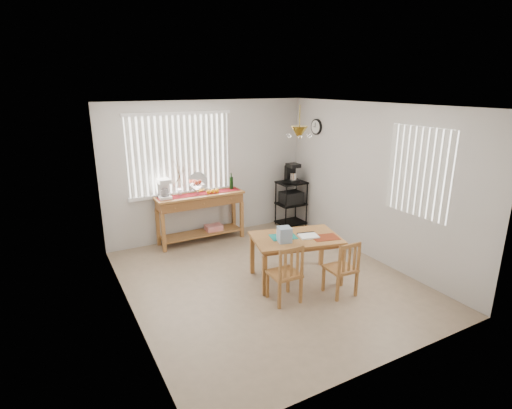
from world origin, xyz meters
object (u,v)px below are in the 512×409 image
dining_table (296,242)px  chair_left (286,274)px  wire_cart (291,199)px  chair_right (342,269)px  sideboard (201,206)px  cart_items (292,173)px

dining_table → chair_left: (-0.49, -0.50, -0.19)m
wire_cart → dining_table: size_ratio=0.65×
dining_table → chair_left: 0.73m
wire_cart → chair_right: bearing=-109.4°
sideboard → cart_items: bearing=-2.1°
chair_left → sideboard: bearing=94.1°
dining_table → chair_right: bearing=-67.3°
chair_right → cart_items: bearing=70.6°
wire_cart → chair_right: wire_cart is taller
dining_table → cart_items: bearing=58.3°
cart_items → dining_table: (-1.28, -2.07, -0.52)m
cart_items → chair_right: 3.05m
wire_cart → chair_right: (-0.98, -2.78, -0.17)m
sideboard → cart_items: cart_items is taller
sideboard → chair_left: bearing=-85.9°
sideboard → wire_cart: 1.97m
wire_cart → cart_items: bearing=90.0°
wire_cart → chair_left: bearing=-124.7°
wire_cart → cart_items: cart_items is taller
dining_table → wire_cart: bearing=58.1°
sideboard → cart_items: 2.01m
sideboard → dining_table: (0.68, -2.15, -0.09)m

